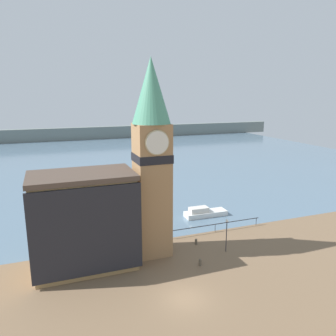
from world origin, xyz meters
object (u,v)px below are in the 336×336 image
pier_building (84,221)px  lamp_post (227,229)px  mooring_bollard_near (196,241)px  boat_near (204,213)px  clock_tower (152,154)px  mooring_bollard_far (200,262)px

pier_building → lamp_post: 15.93m
mooring_bollard_near → lamp_post: bearing=-49.9°
mooring_bollard_near → boat_near: bearing=57.8°
clock_tower → mooring_bollard_near: 12.45m
pier_building → mooring_bollard_far: 13.00m
pier_building → boat_near: pier_building is taller
mooring_bollard_far → lamp_post: (4.21, 1.84, 2.35)m
clock_tower → boat_near: bearing=37.6°
pier_building → clock_tower: bearing=3.9°
pier_building → mooring_bollard_near: bearing=2.4°
lamp_post → mooring_bollard_far: bearing=-156.3°
mooring_bollard_near → lamp_post: size_ratio=0.19×
clock_tower → mooring_bollard_far: clock_tower is taller
mooring_bollard_far → pier_building: bearing=159.7°
boat_near → mooring_bollard_far: boat_near is taller
clock_tower → mooring_bollard_far: 12.66m
pier_building → mooring_bollard_far: bearing=-20.3°
boat_near → clock_tower: bearing=-140.8°
boat_near → lamp_post: bearing=-102.4°
mooring_bollard_far → boat_near: bearing=61.8°
boat_near → mooring_bollard_near: 9.76m
pier_building → lamp_post: size_ratio=2.66×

